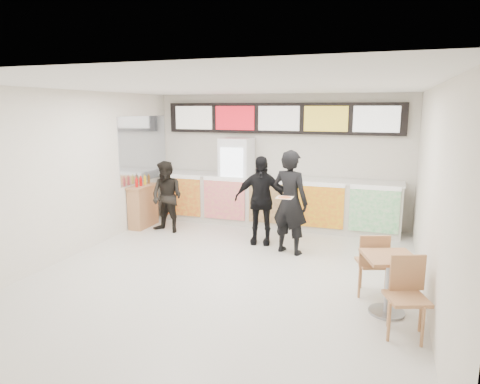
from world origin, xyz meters
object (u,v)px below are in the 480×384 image
at_px(service_counter, 275,201).
at_px(drinks_fridge, 236,181).
at_px(customer_main, 290,202).
at_px(cafe_table, 389,274).
at_px(customer_mid, 260,200).
at_px(customer_left, 167,197).
at_px(condiment_ledge, 143,206).

bearing_deg(service_counter, drinks_fridge, 179.01).
distance_m(customer_main, cafe_table, 2.67).
xyz_separation_m(drinks_fridge, customer_mid, (0.99, -1.38, -0.12)).
height_order(drinks_fridge, customer_mid, drinks_fridge).
bearing_deg(drinks_fridge, customer_left, -132.19).
height_order(service_counter, condiment_ledge, condiment_ledge).
bearing_deg(customer_main, customer_mid, -12.75).
bearing_deg(customer_mid, service_counter, 83.48).
height_order(customer_mid, condiment_ledge, customer_mid).
distance_m(service_counter, drinks_fridge, 1.03).
height_order(service_counter, customer_mid, customer_mid).
height_order(service_counter, customer_main, customer_main).
bearing_deg(condiment_ledge, cafe_table, -26.57).
xyz_separation_m(service_counter, customer_mid, (0.06, -1.36, 0.31)).
bearing_deg(customer_mid, drinks_fridge, 116.85).
bearing_deg(condiment_ledge, customer_mid, -6.14).
relative_size(service_counter, condiment_ledge, 4.86).
distance_m(customer_main, customer_left, 2.88).
relative_size(drinks_fridge, customer_main, 1.03).
bearing_deg(customer_mid, customer_main, -38.31).
distance_m(drinks_fridge, condiment_ledge, 2.23).
xyz_separation_m(customer_main, cafe_table, (1.76, -1.96, -0.42)).
bearing_deg(drinks_fridge, customer_mid, -54.30).
distance_m(drinks_fridge, customer_main, 2.43).
bearing_deg(customer_left, customer_mid, 7.18).
distance_m(service_counter, customer_main, 1.94).
height_order(customer_main, customer_mid, customer_main).
height_order(customer_main, cafe_table, customer_main).
xyz_separation_m(service_counter, customer_left, (-2.09, -1.26, 0.21)).
height_order(customer_left, condiment_ledge, customer_left).
bearing_deg(customer_main, customer_left, 6.84).
relative_size(drinks_fridge, customer_mid, 1.13).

